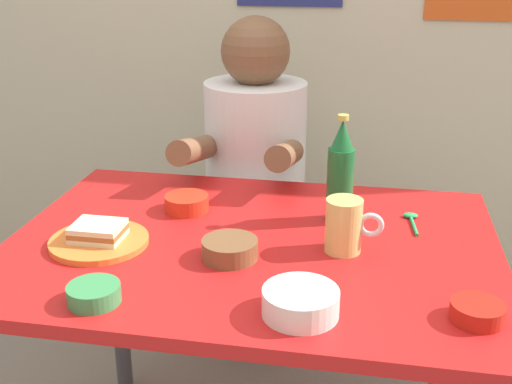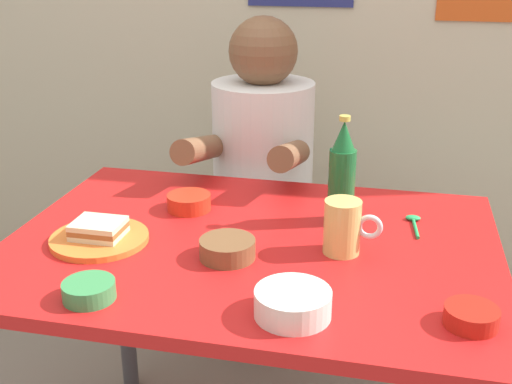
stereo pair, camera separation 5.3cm
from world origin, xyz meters
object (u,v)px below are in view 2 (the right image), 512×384
person_seated (262,148)px  beer_mug (343,227)px  dining_table (251,278)px  rice_bowl_white (293,302)px  sandwich (99,229)px  stool (262,263)px  plate_orange (100,239)px  beer_bottle (342,175)px

person_seated → beer_mug: 0.70m
dining_table → rice_bowl_white: (0.14, -0.28, 0.12)m
sandwich → beer_mug: (0.54, 0.07, 0.03)m
sandwich → rice_bowl_white: size_ratio=0.79×
dining_table → stool: bearing=99.8°
beer_mug → plate_orange: bearing=-172.8°
stool → plate_orange: plate_orange is taller
sandwich → beer_mug: bearing=7.2°
beer_mug → person_seated: bearing=116.6°
person_seated → beer_bottle: 0.56m
person_seated → rice_bowl_white: (0.25, -0.90, 0.00)m
sandwich → beer_bottle: (0.52, 0.23, 0.09)m
beer_mug → rice_bowl_white: (-0.06, -0.27, -0.03)m
dining_table → person_seated: (-0.11, 0.62, 0.12)m
dining_table → sandwich: sandwich is taller
dining_table → rice_bowl_white: 0.34m
plate_orange → rice_bowl_white: rice_bowl_white is taller
plate_orange → beer_bottle: 0.58m
beer_mug → beer_bottle: size_ratio=0.48×
dining_table → plate_orange: 0.36m
dining_table → plate_orange: size_ratio=5.00×
beer_bottle → rice_bowl_white: (-0.04, -0.44, -0.09)m
plate_orange → rice_bowl_white: size_ratio=1.57×
person_seated → beer_mug: (0.32, -0.63, 0.03)m
plate_orange → beer_bottle: beer_bottle is taller
person_seated → sandwich: size_ratio=6.54×
stool → sandwich: (-0.22, -0.71, 0.42)m
sandwich → dining_table: bearing=13.2°
stool → person_seated: size_ratio=0.63×
sandwich → rice_bowl_white: (0.48, -0.21, -0.00)m
stool → sandwich: 0.85m
sandwich → plate_orange: bearing=-90.0°
dining_table → beer_bottle: beer_bottle is taller
plate_orange → sandwich: sandwich is taller
beer_mug → rice_bowl_white: 0.28m
person_seated → sandwich: (-0.22, -0.70, 0.01)m
person_seated → rice_bowl_white: person_seated is taller
person_seated → plate_orange: 0.73m
rice_bowl_white → beer_mug: bearing=77.2°
sandwich → beer_mug: beer_mug is taller
beer_bottle → rice_bowl_white: beer_bottle is taller
plate_orange → beer_mug: bearing=7.2°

